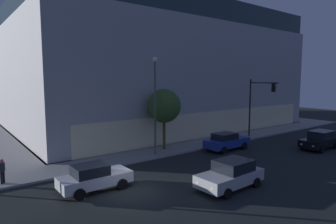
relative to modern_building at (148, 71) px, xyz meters
The scene contains 11 objects.
ground_plane 29.23m from the modern_building, 125.48° to the right, with size 120.00×120.00×0.00m, color black.
sidewalk_corner 21.87m from the modern_building, 143.26° to the left, with size 80.00×60.00×0.15m, color gray.
modern_building is the anchor object (origin of this frame).
traffic_light_far_corner 18.39m from the modern_building, 79.85° to the right, with size 0.48×3.80×6.70m.
street_lamp_sidewalk 20.16m from the modern_building, 121.67° to the right, with size 0.44×0.44×8.60m.
sidewalk_tree 18.28m from the modern_building, 118.58° to the right, with size 3.22×3.22×5.78m.
pedestrian_waiting 28.99m from the modern_building, 142.87° to the right, with size 0.36×0.36×1.62m.
car_white 28.78m from the modern_building, 130.33° to the right, with size 4.40×2.11×1.64m.
car_silver 29.18m from the modern_building, 112.81° to the right, with size 4.63×2.33×1.75m.
car_blue 20.88m from the modern_building, 100.71° to the right, with size 4.81×2.13×1.69m.
car_black 25.87m from the modern_building, 80.63° to the right, with size 4.73×2.12×1.79m.
Camera 1 is at (-8.56, -14.95, 6.85)m, focal length 31.04 mm.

